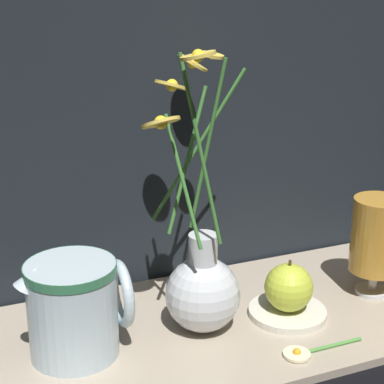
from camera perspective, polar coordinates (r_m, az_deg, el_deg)
The scene contains 8 objects.
ground_plane at distance 0.92m, azimuth -0.34°, elevation -12.65°, with size 6.00×6.00×0.00m, color black.
shelf at distance 0.92m, azimuth -0.34°, elevation -12.34°, with size 0.80×0.33×0.01m.
vase_with_flowers at distance 0.88m, azimuth 0.88°, elevation -7.88°, with size 0.18×0.22×0.39m.
ceramic_pitcher at distance 0.84m, azimuth -10.33°, elevation -9.95°, with size 0.14×0.12×0.14m.
tea_glass at distance 1.01m, azimuth 16.13°, elevation -3.83°, with size 0.08×0.08×0.15m.
saucer_plate at distance 0.96m, azimuth 8.48°, elevation -10.52°, with size 0.11×0.11×0.01m.
orange_fruit at distance 0.94m, azimuth 8.59°, elevation -8.39°, with size 0.07×0.07×0.08m.
loose_daisy at distance 0.87m, azimuth 10.10°, elevation -13.81°, with size 0.12×0.04×0.01m.
Camera 1 is at (-0.29, -0.73, 0.48)m, focal length 60.00 mm.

